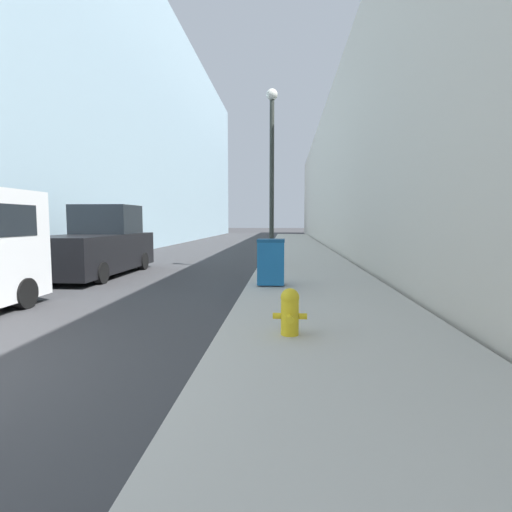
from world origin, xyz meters
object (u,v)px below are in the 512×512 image
fire_hydrant (290,311)px  pickup_truck (97,246)px  trash_bin (271,262)px  lamppost (272,170)px

fire_hydrant → pickup_truck: size_ratio=0.13×
trash_bin → lamppost: lamppost is taller
fire_hydrant → pickup_truck: (-6.38, 7.17, 0.47)m
lamppost → fire_hydrant: bearing=-86.2°
fire_hydrant → trash_bin: size_ratio=0.57×
fire_hydrant → lamppost: 9.21m
trash_bin → pickup_truck: bearing=155.9°
fire_hydrant → pickup_truck: pickup_truck is taller
lamppost → pickup_truck: 6.56m
trash_bin → fire_hydrant: bearing=-84.4°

